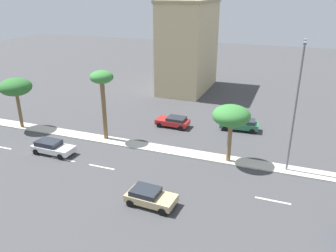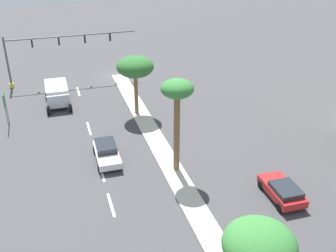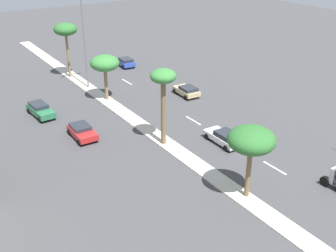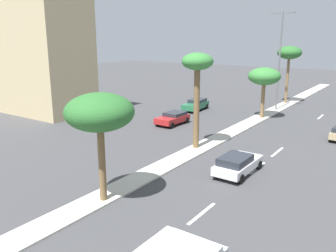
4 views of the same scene
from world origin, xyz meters
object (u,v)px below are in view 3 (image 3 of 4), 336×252
sedan_blue_near (125,62)px  sedan_tan_front (187,91)px  sedan_green_left (40,110)px  palm_tree_right (251,141)px  palm_tree_rear (65,30)px  palm_tree_front (163,82)px  sedan_white_trailing (224,137)px  street_lamp_mid (84,37)px  sedan_red_rear (82,131)px  palm_tree_inboard (105,64)px

sedan_blue_near → sedan_tan_front: 15.86m
sedan_green_left → palm_tree_right: bearing=-70.9°
palm_tree_rear → sedan_tan_front: size_ratio=1.95×
palm_tree_front → sedan_green_left: bearing=120.3°
palm_tree_front → palm_tree_rear: palm_tree_rear is taller
sedan_white_trailing → palm_tree_rear: bearing=100.5°
palm_tree_right → palm_tree_rear: 36.62m
palm_tree_front → sedan_tan_front: bearing=44.7°
street_lamp_mid → sedan_red_rear: 16.45m
sedan_white_trailing → palm_tree_right: bearing=-119.1°
palm_tree_inboard → sedan_green_left: 9.50m
sedan_blue_near → sedan_tan_front: size_ratio=1.06×
palm_tree_rear → palm_tree_front: bearing=-89.8°
palm_tree_right → palm_tree_inboard: size_ratio=1.07×
sedan_tan_front → sedan_red_rear: (-16.15, -3.87, -0.00)m
palm_tree_inboard → sedan_white_trailing: bearing=-75.0°
sedan_blue_near → sedan_tan_front: sedan_blue_near is taller
palm_tree_rear → street_lamp_mid: (0.43, -5.56, 0.08)m
palm_tree_front → palm_tree_rear: 25.14m
palm_tree_right → palm_tree_front: (-0.65, 11.43, 1.51)m
palm_tree_rear → street_lamp_mid: bearing=-85.5°
street_lamp_mid → sedan_blue_near: size_ratio=2.81×
sedan_blue_near → sedan_white_trailing: sedan_blue_near is taller
sedan_blue_near → sedan_white_trailing: 29.19m
palm_tree_front → sedan_blue_near: palm_tree_front is taller
sedan_green_left → sedan_red_rear: size_ratio=1.15×
palm_tree_rear → sedan_green_left: (-8.01, -11.32, -6.13)m
sedan_green_left → palm_tree_front: bearing=-59.7°
palm_tree_right → sedan_white_trailing: bearing=60.9°
palm_tree_front → sedan_tan_front: palm_tree_front is taller
palm_tree_front → sedan_red_rear: 10.45m
street_lamp_mid → sedan_red_rear: size_ratio=2.94×
palm_tree_inboard → palm_tree_front: bearing=-92.1°
palm_tree_right → sedan_red_rear: bearing=111.8°
palm_tree_right → sedan_red_rear: 19.17m
palm_tree_right → sedan_red_rear: palm_tree_right is taller
sedan_blue_near → sedan_green_left: sedan_green_left is taller
sedan_green_left → sedan_tan_front: 18.41m
street_lamp_mid → palm_tree_inboard: bearing=-88.3°
palm_tree_right → palm_tree_rear: (-0.72, 36.57, 1.77)m
sedan_tan_front → sedan_green_left: bearing=167.3°
palm_tree_inboard → palm_tree_rear: (-0.60, 11.04, 2.13)m
palm_tree_right → sedan_blue_near: bearing=76.9°
palm_tree_rear → sedan_green_left: 15.16m
palm_tree_inboard → street_lamp_mid: (-0.16, 5.48, 2.20)m
sedan_red_rear → street_lamp_mid: bearing=64.1°
palm_tree_right → sedan_tan_front: palm_tree_right is taller
sedan_blue_near → palm_tree_rear: bearing=-177.1°
palm_tree_front → sedan_white_trailing: 8.51m
street_lamp_mid → sedan_white_trailing: size_ratio=2.71×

